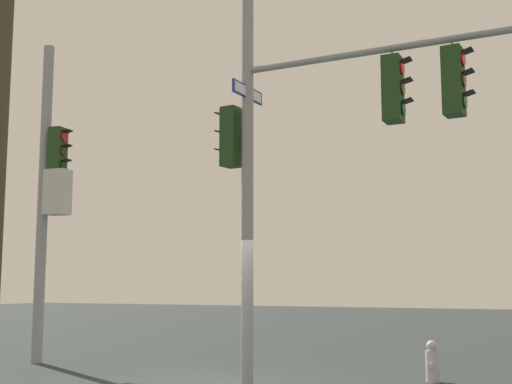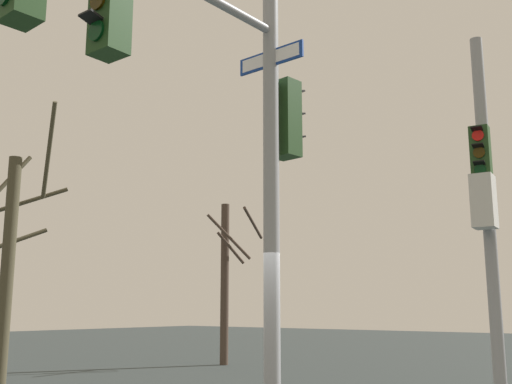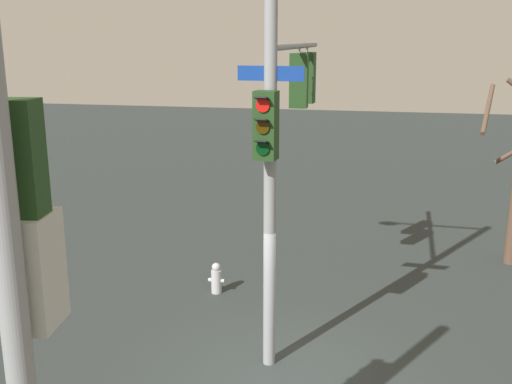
% 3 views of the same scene
% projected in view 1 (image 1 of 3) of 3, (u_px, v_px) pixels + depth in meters
% --- Properties ---
extents(main_signal_pole_assembly, '(3.73, 5.46, 8.77)m').
position_uv_depth(main_signal_pole_assembly, '(302.00, 102.00, 12.23)').
color(main_signal_pole_assembly, gray).
rests_on(main_signal_pole_assembly, ground).
extents(secondary_pole_assembly, '(0.47, 0.79, 7.25)m').
position_uv_depth(secondary_pole_assembly, '(50.00, 190.00, 15.68)').
color(secondary_pole_assembly, gray).
rests_on(secondary_pole_assembly, ground).
extents(fire_hydrant, '(0.38, 0.24, 0.73)m').
position_uv_depth(fire_hydrant, '(432.00, 362.00, 12.31)').
color(fire_hydrant, '#B2B2B7').
rests_on(fire_hydrant, ground).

